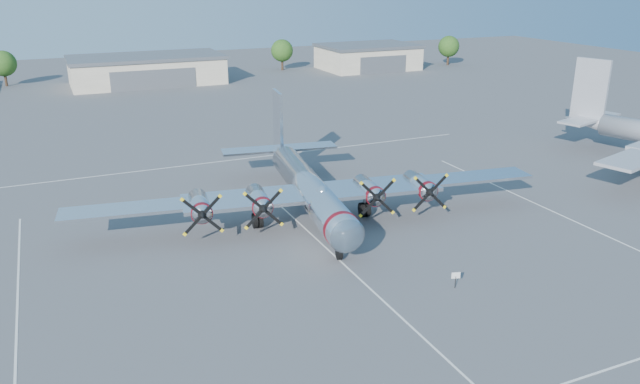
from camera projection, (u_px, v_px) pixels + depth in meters
name	position (u px, v px, depth m)	size (l,w,h in m)	color
ground	(319.00, 241.00, 49.99)	(260.00, 260.00, 0.00)	#4F4F51
parking_lines	(328.00, 250.00, 48.48)	(60.00, 50.08, 0.01)	silver
hangar_center	(147.00, 70.00, 119.74)	(28.60, 14.60, 5.40)	#C0B299
hangar_east	(368.00, 57.00, 138.07)	(20.60, 14.60, 5.40)	#C0B299
tree_west	(3.00, 64.00, 116.62)	(4.80, 4.80, 6.64)	#382619
tree_east	(282.00, 51.00, 135.89)	(4.80, 4.80, 6.64)	#382619
tree_far_east	(449.00, 46.00, 143.51)	(4.80, 4.80, 6.64)	#382619
main_bomber_b29	(307.00, 215.00, 55.52)	(40.56, 27.74, 8.97)	silver
info_placard	(456.00, 277.00, 42.35)	(0.60, 0.22, 1.17)	black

